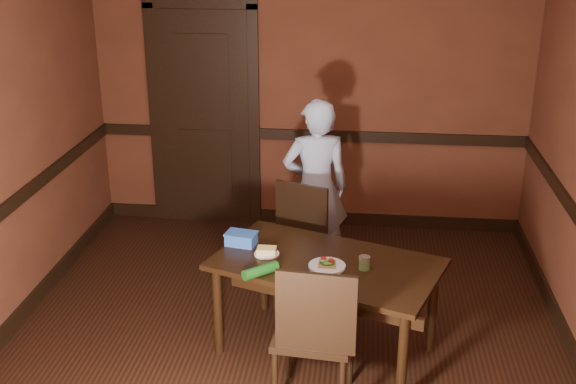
% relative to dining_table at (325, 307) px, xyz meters
% --- Properties ---
extents(floor, '(4.00, 4.50, 0.01)m').
position_rel_dining_table_xyz_m(floor, '(-0.29, -0.03, -0.34)').
color(floor, black).
rests_on(floor, ground).
extents(wall_back, '(4.00, 0.02, 2.70)m').
position_rel_dining_table_xyz_m(wall_back, '(-0.29, 2.22, 1.01)').
color(wall_back, '#5C2D1C').
rests_on(wall_back, ground).
extents(wall_front, '(4.00, 0.02, 2.70)m').
position_rel_dining_table_xyz_m(wall_front, '(-0.29, -2.28, 1.01)').
color(wall_front, '#5C2D1C').
rests_on(wall_front, ground).
extents(dado_back, '(4.00, 0.03, 0.10)m').
position_rel_dining_table_xyz_m(dado_back, '(-0.29, 2.20, 0.56)').
color(dado_back, black).
rests_on(dado_back, ground).
extents(baseboard_back, '(4.00, 0.03, 0.12)m').
position_rel_dining_table_xyz_m(baseboard_back, '(-0.29, 2.20, -0.28)').
color(baseboard_back, black).
rests_on(baseboard_back, ground).
extents(baseboard_left, '(0.03, 4.50, 0.12)m').
position_rel_dining_table_xyz_m(baseboard_left, '(-2.28, -0.03, -0.28)').
color(baseboard_left, black).
rests_on(baseboard_left, ground).
extents(door, '(1.05, 0.07, 2.20)m').
position_rel_dining_table_xyz_m(door, '(-1.29, 2.18, 0.75)').
color(door, black).
rests_on(door, ground).
extents(dining_table, '(1.66, 1.27, 0.69)m').
position_rel_dining_table_xyz_m(dining_table, '(0.00, 0.00, 0.00)').
color(dining_table, black).
rests_on(dining_table, floor).
extents(chair_far, '(0.56, 0.56, 0.93)m').
position_rel_dining_table_xyz_m(chair_far, '(-0.17, 0.60, 0.12)').
color(chair_far, black).
rests_on(chair_far, floor).
extents(chair_near, '(0.50, 0.50, 0.99)m').
position_rel_dining_table_xyz_m(chair_near, '(-0.04, -0.55, 0.15)').
color(chair_near, black).
rests_on(chair_near, floor).
extents(person, '(0.61, 0.47, 1.49)m').
position_rel_dining_table_xyz_m(person, '(-0.16, 1.21, 0.40)').
color(person, silver).
rests_on(person, floor).
extents(sandwich_plate, '(0.24, 0.24, 0.06)m').
position_rel_dining_table_xyz_m(sandwich_plate, '(0.01, -0.08, 0.36)').
color(sandwich_plate, white).
rests_on(sandwich_plate, dining_table).
extents(sauce_jar, '(0.08, 0.08, 0.09)m').
position_rel_dining_table_xyz_m(sauce_jar, '(0.25, -0.08, 0.39)').
color(sauce_jar, '#578441').
rests_on(sauce_jar, dining_table).
extents(cheese_saucer, '(0.17, 0.17, 0.05)m').
position_rel_dining_table_xyz_m(cheese_saucer, '(-0.41, 0.06, 0.36)').
color(cheese_saucer, white).
rests_on(cheese_saucer, dining_table).
extents(food_tub, '(0.24, 0.18, 0.09)m').
position_rel_dining_table_xyz_m(food_tub, '(-0.61, 0.20, 0.39)').
color(food_tub, blue).
rests_on(food_tub, dining_table).
extents(wrapped_veg, '(0.23, 0.22, 0.07)m').
position_rel_dining_table_xyz_m(wrapped_veg, '(-0.41, -0.24, 0.38)').
color(wrapped_veg, '#175115').
rests_on(wrapped_veg, dining_table).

